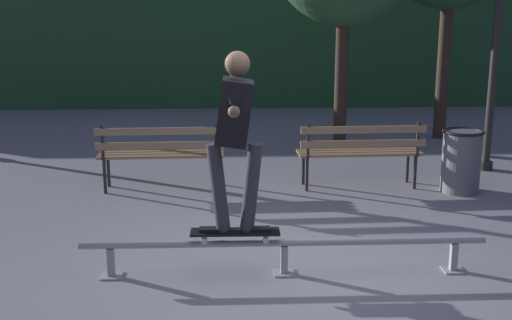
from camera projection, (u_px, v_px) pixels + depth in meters
name	position (u px, v px, depth m)	size (l,w,h in m)	color
ground_plane	(285.00, 276.00, 5.71)	(90.00, 90.00, 0.00)	gray
hedge_backdrop	(249.00, 49.00, 15.24)	(24.00, 1.20, 2.61)	#2D5B33
grind_rail	(284.00, 248.00, 5.72)	(3.58, 0.18, 0.32)	#9E9EA3
skateboard	(235.00, 232.00, 5.66)	(0.78, 0.21, 0.09)	black
skateboarder	(235.00, 127.00, 5.45)	(0.62, 1.41, 1.56)	black
park_bench_leftmost	(161.00, 150.00, 8.23)	(1.61, 0.47, 0.88)	#282623
park_bench_left_center	(361.00, 148.00, 8.33)	(1.61, 0.47, 0.88)	#282623
trash_can	(461.00, 160.00, 8.21)	(0.52, 0.52, 0.80)	slate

